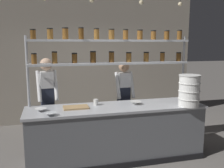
% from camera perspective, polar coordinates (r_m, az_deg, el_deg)
% --- Properties ---
extents(ground_plane, '(40.00, 40.00, 0.00)m').
position_cam_1_polar(ground_plane, '(4.46, 0.99, -16.63)').
color(ground_plane, slate).
extents(back_wall, '(5.35, 0.12, 3.27)m').
position_cam_1_polar(back_wall, '(6.33, -4.73, 6.42)').
color(back_wall, '#9E9384').
rests_on(back_wall, ground_plane).
extents(prep_counter, '(2.95, 0.76, 0.92)m').
position_cam_1_polar(prep_counter, '(4.28, 1.01, -11.09)').
color(prep_counter, slate).
rests_on(prep_counter, ground_plane).
extents(spice_shelf_unit, '(2.83, 0.28, 2.21)m').
position_cam_1_polar(spice_shelf_unit, '(4.33, -0.20, 7.00)').
color(spice_shelf_unit, '#ADAFB5').
rests_on(spice_shelf_unit, ground_plane).
extents(chef_left, '(0.39, 0.32, 1.69)m').
position_cam_1_polar(chef_left, '(4.60, -14.52, -3.18)').
color(chef_left, black).
rests_on(chef_left, ground_plane).
extents(chef_center, '(0.37, 0.29, 1.61)m').
position_cam_1_polar(chef_center, '(4.89, 2.72, -2.87)').
color(chef_center, black).
rests_on(chef_center, ground_plane).
extents(container_stack, '(0.35, 0.35, 0.52)m').
position_cam_1_polar(container_stack, '(4.29, 17.22, -1.43)').
color(container_stack, white).
rests_on(container_stack, prep_counter).
extents(cutting_board, '(0.40, 0.26, 0.02)m').
position_cam_1_polar(cutting_board, '(4.06, -8.26, -5.30)').
color(cutting_board, '#A88456').
rests_on(cutting_board, prep_counter).
extents(prep_bowl_near_left, '(0.18, 0.18, 0.05)m').
position_cam_1_polar(prep_bowl_near_left, '(3.71, -13.89, -6.73)').
color(prep_bowl_near_left, silver).
rests_on(prep_bowl_near_left, prep_counter).
extents(prep_bowl_center_front, '(0.19, 0.19, 0.05)m').
position_cam_1_polar(prep_bowl_center_front, '(4.28, 5.43, -4.31)').
color(prep_bowl_center_front, silver).
rests_on(prep_bowl_center_front, prep_counter).
extents(prep_bowl_center_back, '(0.18, 0.18, 0.05)m').
position_cam_1_polar(prep_bowl_center_back, '(3.98, -15.95, -5.71)').
color(prep_bowl_center_back, white).
rests_on(prep_bowl_center_back, prep_counter).
extents(serving_cup_front, '(0.08, 0.08, 0.10)m').
position_cam_1_polar(serving_cup_front, '(4.21, -3.71, -4.17)').
color(serving_cup_front, silver).
rests_on(serving_cup_front, prep_counter).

